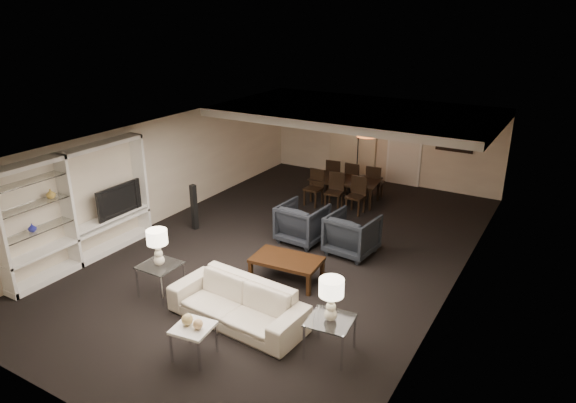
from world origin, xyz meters
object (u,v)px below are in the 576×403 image
(sofa, at_px, (237,303))
(floor_lamp, at_px, (358,150))
(armchair_right, at_px, (352,234))
(television, at_px, (115,199))
(chair_nm, at_px, (334,192))
(side_table_right, at_px, (330,337))
(pendant_light, at_px, (367,132))
(vase_amber, at_px, (51,194))
(marble_table, at_px, (194,342))
(dining_table, at_px, (344,190))
(coffee_table, at_px, (287,269))
(chair_fr, at_px, (375,182))
(vase_blue, at_px, (32,228))
(floor_speaker, at_px, (194,207))
(table_lamp_left, at_px, (158,248))
(side_table_left, at_px, (161,279))
(chair_nr, at_px, (356,196))
(chair_fm, at_px, (354,178))
(armchair_left, at_px, (302,223))
(chair_nl, at_px, (313,188))
(chair_fl, at_px, (335,175))
(table_lamp_right, at_px, (331,300))

(sofa, bearing_deg, floor_lamp, 103.43)
(armchair_right, relative_size, television, 0.84)
(chair_nm, bearing_deg, side_table_right, -72.09)
(pendant_light, xyz_separation_m, vase_amber, (-3.61, -6.66, -0.27))
(armchair_right, bearing_deg, marble_table, 88.11)
(vase_amber, xyz_separation_m, dining_table, (3.14, 6.43, -1.33))
(coffee_table, xyz_separation_m, dining_table, (-0.84, 4.46, 0.08))
(side_table_right, bearing_deg, television, 169.12)
(sofa, distance_m, floor_lamp, 8.12)
(armchair_right, xyz_separation_m, floor_lamp, (-1.91, 4.69, 0.49))
(sofa, xyz_separation_m, chair_fr, (-0.24, 6.71, 0.13))
(vase_blue, distance_m, floor_speaker, 3.61)
(side_table_right, distance_m, table_lamp_left, 3.46)
(television, relative_size, vase_blue, 7.30)
(sofa, distance_m, chair_nm, 5.48)
(armchair_right, bearing_deg, floor_speaker, 16.31)
(vase_blue, height_order, chair_nm, vase_blue)
(pendant_light, xyz_separation_m, side_table_left, (-1.33, -6.29, -1.62))
(table_lamp_left, relative_size, floor_speaker, 0.62)
(television, bearing_deg, floor_speaker, -28.64)
(armchair_right, xyz_separation_m, side_table_left, (-2.30, -3.30, -0.14))
(sofa, height_order, side_table_right, sofa)
(chair_nr, bearing_deg, sofa, -86.35)
(dining_table, height_order, chair_fm, chair_fm)
(coffee_table, height_order, marble_table, marble_table)
(marble_table, bearing_deg, armchair_left, 97.77)
(dining_table, height_order, chair_nl, chair_nl)
(vase_amber, distance_m, chair_fr, 8.09)
(chair_fr, bearing_deg, dining_table, 41.99)
(chair_fm, bearing_deg, floor_speaker, 61.59)
(side_table_left, distance_m, table_lamp_left, 0.64)
(vase_amber, bearing_deg, chair_nr, 57.06)
(floor_speaker, bearing_deg, table_lamp_left, -51.53)
(side_table_right, height_order, television, television)
(pendant_light, xyz_separation_m, chair_nl, (-1.07, -0.88, -1.45))
(armchair_right, bearing_deg, side_table_left, 61.00)
(vase_amber, height_order, chair_nl, vase_amber)
(floor_speaker, bearing_deg, chair_fl, 77.74)
(armchair_right, xyz_separation_m, chair_nm, (-1.44, 2.11, 0.03))
(chair_fm, relative_size, chair_fr, 1.00)
(side_table_right, height_order, vase_amber, vase_amber)
(table_lamp_left, distance_m, chair_nm, 5.50)
(armchair_left, height_order, armchair_right, same)
(marble_table, xyz_separation_m, chair_nm, (-0.84, 6.51, 0.20))
(coffee_table, xyz_separation_m, side_table_right, (1.70, -1.60, 0.07))
(chair_nm, bearing_deg, chair_fl, 107.54)
(chair_nr, bearing_deg, coffee_table, -85.29)
(table_lamp_right, xyz_separation_m, chair_fm, (-2.54, 6.71, -0.47))
(side_table_right, bearing_deg, chair_fm, 110.73)
(table_lamp_right, relative_size, marble_table, 1.24)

